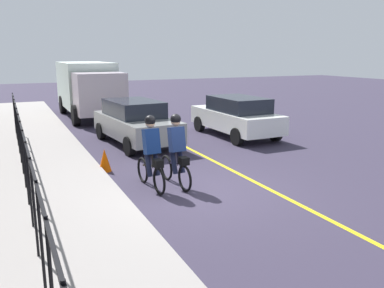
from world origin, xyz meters
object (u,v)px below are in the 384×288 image
object	(u,v)px
cyclist_lead	(176,151)
traffic_cone_near	(105,160)
parked_sedan_rear	(135,122)
cyclist_follow	(151,153)
patrol_sedan	(236,116)
box_truck_background	(89,87)

from	to	relation	value
cyclist_lead	traffic_cone_near	bearing A→B (deg)	29.30
cyclist_lead	parked_sedan_rear	world-z (taller)	cyclist_lead
parked_sedan_rear	cyclist_follow	bearing A→B (deg)	-17.76
patrol_sedan	box_truck_background	distance (m)	8.78
traffic_cone_near	box_truck_background	bearing A→B (deg)	-8.68
patrol_sedan	cyclist_follow	bearing A→B (deg)	131.21
cyclist_lead	parked_sedan_rear	bearing A→B (deg)	-9.01
box_truck_background	traffic_cone_near	size ratio (longest dim) A/B	10.35
box_truck_background	traffic_cone_near	bearing A→B (deg)	-8.73
parked_sedan_rear	box_truck_background	world-z (taller)	box_truck_background
patrol_sedan	box_truck_background	world-z (taller)	box_truck_background
parked_sedan_rear	traffic_cone_near	xyz separation A→B (m)	(-3.03, 1.83, -0.50)
parked_sedan_rear	patrol_sedan	bearing A→B (deg)	80.58
box_truck_background	traffic_cone_near	distance (m)	10.53
cyclist_lead	parked_sedan_rear	size ratio (longest dim) A/B	0.40
parked_sedan_rear	traffic_cone_near	world-z (taller)	parked_sedan_rear
cyclist_follow	traffic_cone_near	size ratio (longest dim) A/B	2.81
patrol_sedan	box_truck_background	size ratio (longest dim) A/B	0.66
patrol_sedan	box_truck_background	xyz separation A→B (m)	(7.62, 4.30, 0.73)
cyclist_follow	cyclist_lead	bearing A→B (deg)	-97.60
cyclist_lead	cyclist_follow	size ratio (longest dim) A/B	1.00
patrol_sedan	parked_sedan_rear	size ratio (longest dim) A/B	0.98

